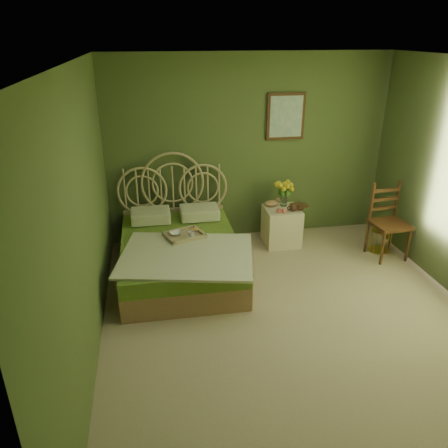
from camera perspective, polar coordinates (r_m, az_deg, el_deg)
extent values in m
plane|color=tan|center=(4.83, 9.01, -12.34)|extent=(4.50, 4.50, 0.00)
plane|color=silver|center=(3.92, 11.58, 20.07)|extent=(4.50, 4.50, 0.00)
plane|color=#506032|center=(6.26, 3.26, 9.69)|extent=(4.00, 0.00, 4.00)
plane|color=#506032|center=(4.01, -17.87, 0.24)|extent=(0.00, 4.50, 4.50)
cube|color=#3D2710|center=(6.28, 8.07, 13.74)|extent=(0.54, 0.03, 0.64)
cube|color=silver|center=(6.26, 8.12, 13.71)|extent=(0.46, 0.01, 0.56)
cube|color=#AE7C57|center=(5.55, -5.70, -5.24)|extent=(1.42, 1.89, 0.28)
cube|color=olive|center=(5.44, -5.80, -3.07)|extent=(1.42, 1.89, 0.19)
cube|color=beige|center=(5.01, -4.89, -4.08)|extent=(1.69, 1.42, 0.03)
cube|color=beige|center=(5.96, -9.56, 1.09)|extent=(0.52, 0.38, 0.15)
cube|color=beige|center=(5.99, -3.23, 1.53)|extent=(0.52, 0.38, 0.15)
cube|color=tan|center=(5.43, -5.18, -1.72)|extent=(0.54, 0.48, 0.04)
ellipsoid|color=#B77A38|center=(5.50, -4.04, -0.76)|extent=(0.12, 0.07, 0.05)
cube|color=#F3E1C5|center=(6.32, 7.51, -0.26)|extent=(0.49, 0.49, 0.53)
cylinder|color=silver|center=(6.30, 7.79, 3.16)|extent=(0.10, 0.10, 0.18)
ellipsoid|color=#AE7C57|center=(6.25, 6.21, 2.67)|extent=(0.21, 0.11, 0.10)
sphere|color=#D76253|center=(6.05, 7.18, 1.73)|extent=(0.07, 0.07, 0.07)
sphere|color=#D76253|center=(6.05, 7.85, 1.70)|extent=(0.07, 0.07, 0.07)
cube|color=#3D2710|center=(6.21, 20.83, -0.03)|extent=(0.48, 0.48, 0.04)
cylinder|color=#3D2710|center=(6.07, 19.82, -2.94)|extent=(0.04, 0.04, 0.48)
cylinder|color=#3D2710|center=(6.26, 22.88, -2.61)|extent=(0.04, 0.04, 0.48)
cylinder|color=#3D2710|center=(6.36, 18.21, -1.43)|extent=(0.04, 0.04, 0.48)
cylinder|color=#3D2710|center=(6.55, 21.17, -1.16)|extent=(0.04, 0.04, 0.48)
cube|color=#3D2710|center=(6.27, 20.34, 2.88)|extent=(0.38, 0.07, 0.53)
cylinder|color=gold|center=(6.54, 19.50, -3.21)|extent=(0.28, 0.28, 0.01)
cylinder|color=gold|center=(6.47, 19.68, -2.01)|extent=(0.28, 0.28, 0.31)
cone|color=gold|center=(6.39, 19.94, -0.29)|extent=(0.28, 0.28, 0.11)
imported|color=#381E0F|center=(6.28, 9.16, 2.24)|extent=(0.24, 0.27, 0.02)
imported|color=#472819|center=(6.28, 9.17, 2.41)|extent=(0.27, 0.29, 0.02)
imported|color=white|center=(5.46, -6.29, -1.21)|extent=(0.16, 0.16, 0.04)
imported|color=white|center=(5.36, -4.30, -1.35)|extent=(0.10, 0.10, 0.08)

